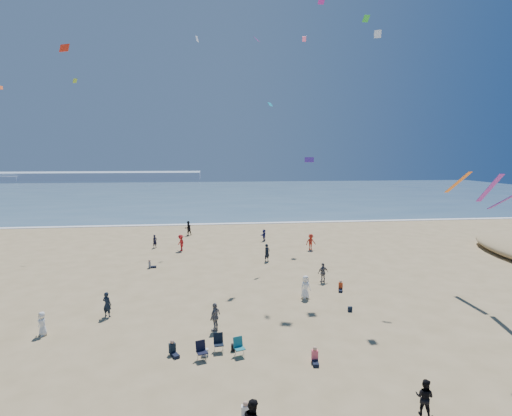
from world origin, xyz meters
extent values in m
plane|color=tan|center=(0.00, 0.00, 0.00)|extent=(220.00, 220.00, 0.00)
cube|color=#476B84|center=(0.00, 95.00, 0.03)|extent=(220.00, 100.00, 0.06)
cube|color=white|center=(0.00, 45.00, 0.04)|extent=(220.00, 1.20, 0.08)
cube|color=#7A8EA8|center=(-60.00, 170.00, 1.60)|extent=(110.00, 20.00, 3.20)
imported|color=#B42819|center=(10.50, 26.53, 0.92)|extent=(1.30, 0.92, 1.83)
imported|color=black|center=(-7.86, 9.51, 0.85)|extent=(0.74, 0.63, 1.71)
imported|color=white|center=(-11.02, 7.08, 0.73)|extent=(0.83, 0.84, 1.46)
imported|color=black|center=(4.80, 22.12, 0.90)|extent=(0.79, 0.74, 1.81)
imported|color=black|center=(-7.34, 29.66, 0.77)|extent=(0.66, 0.65, 1.54)
imported|color=navy|center=(5.85, 31.98, 0.73)|extent=(1.06, 1.39, 1.47)
imported|color=black|center=(-3.86, 36.65, 0.97)|extent=(1.17, 1.07, 1.93)
imported|color=white|center=(6.16, 11.36, 0.88)|extent=(1.02, 0.88, 1.76)
imported|color=black|center=(7.79, -2.61, 0.78)|extent=(0.96, 0.96, 1.57)
imported|color=slate|center=(8.56, 14.92, 0.84)|extent=(1.06, 0.65, 1.68)
imported|color=red|center=(-4.22, 27.75, 0.93)|extent=(1.17, 1.39, 1.86)
imported|color=slate|center=(-0.70, 6.51, 0.89)|extent=(0.92, 1.11, 1.78)
cube|color=silver|center=(-1.31, 3.42, 0.20)|extent=(0.35, 0.20, 0.40)
cube|color=black|center=(0.27, 3.81, 0.19)|extent=(0.30, 0.22, 0.38)
cube|color=black|center=(8.62, 8.46, 0.17)|extent=(0.28, 0.18, 0.34)
cube|color=#C6EC2F|center=(-16.26, 32.99, 19.34)|extent=(0.56, 0.38, 0.54)
cube|color=#8E1D8F|center=(9.59, 20.86, 24.86)|extent=(0.58, 0.49, 0.51)
cube|color=pink|center=(11.56, 35.78, 25.65)|extent=(0.57, 0.54, 0.58)
cube|color=white|center=(13.54, 17.13, 21.01)|extent=(0.63, 0.47, 0.70)
cube|color=#502995|center=(7.57, 16.42, 10.36)|extent=(0.82, 0.41, 0.43)
cube|color=green|center=(11.54, 14.79, 21.42)|extent=(0.51, 0.51, 0.42)
cube|color=purple|center=(3.81, 22.81, 21.80)|extent=(0.71, 0.91, 0.37)
cube|color=#18B6DC|center=(5.45, 24.65, 15.96)|extent=(0.62, 0.71, 0.36)
cube|color=white|center=(-2.16, 35.94, 25.27)|extent=(0.42, 0.59, 0.72)
cube|color=red|center=(-11.13, 14.26, 18.40)|extent=(0.83, 0.54, 0.57)
cube|color=purple|center=(18.59, 8.72, 8.44)|extent=(0.35, 3.14, 2.21)
cube|color=orange|center=(19.00, 12.96, 8.56)|extent=(0.35, 2.64, 1.87)
camera|label=1|loc=(-0.96, -17.05, 10.75)|focal=28.00mm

